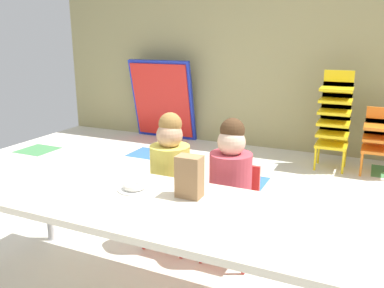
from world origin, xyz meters
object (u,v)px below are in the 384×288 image
(seated_child_near_camera, at_px, (171,168))
(paper_bag_brown, at_px, (189,177))
(folded_activity_table, at_px, (162,100))
(kid_chair_orange_stack, at_px, (380,136))
(kid_chair_yellow_stack, at_px, (335,115))
(donut_powdered_on_plate, at_px, (134,185))
(paper_plate_near_edge, at_px, (135,189))
(craft_table, at_px, (145,208))
(seated_child_middle_seat, at_px, (231,177))

(seated_child_near_camera, height_order, paper_bag_brown, seated_child_near_camera)
(seated_child_near_camera, relative_size, folded_activity_table, 0.84)
(kid_chair_orange_stack, distance_m, paper_bag_brown, 2.82)
(kid_chair_yellow_stack, xyz_separation_m, donut_powdered_on_plate, (-0.76, -2.70, 0.04))
(folded_activity_table, relative_size, paper_bag_brown, 4.94)
(paper_bag_brown, distance_m, paper_plate_near_edge, 0.33)
(craft_table, xyz_separation_m, seated_child_near_camera, (-0.16, 0.59, 0.01))
(seated_child_near_camera, height_order, folded_activity_table, folded_activity_table)
(paper_bag_brown, bearing_deg, kid_chair_yellow_stack, 80.32)
(kid_chair_yellow_stack, bearing_deg, paper_plate_near_edge, -105.74)
(kid_chair_yellow_stack, height_order, kid_chair_orange_stack, kid_chair_yellow_stack)
(seated_child_middle_seat, xyz_separation_m, paper_bag_brown, (-0.07, -0.45, 0.14))
(seated_child_middle_seat, bearing_deg, seated_child_near_camera, 180.00)
(seated_child_middle_seat, relative_size, kid_chair_orange_stack, 1.35)
(kid_chair_yellow_stack, xyz_separation_m, folded_activity_table, (-2.26, 0.35, -0.04))
(craft_table, height_order, seated_child_near_camera, seated_child_near_camera)
(kid_chair_orange_stack, distance_m, donut_powdered_on_plate, 2.97)
(seated_child_middle_seat, height_order, folded_activity_table, folded_activity_table)
(seated_child_near_camera, xyz_separation_m, paper_bag_brown, (0.35, -0.45, 0.14))
(craft_table, relative_size, seated_child_middle_seat, 2.27)
(seated_child_near_camera, bearing_deg, paper_plate_near_edge, -85.46)
(kid_chair_yellow_stack, relative_size, kid_chair_orange_stack, 1.53)
(kid_chair_yellow_stack, bearing_deg, donut_powdered_on_plate, -105.74)
(craft_table, xyz_separation_m, donut_powdered_on_plate, (-0.12, 0.09, 0.07))
(kid_chair_yellow_stack, distance_m, paper_plate_near_edge, 2.81)
(kid_chair_yellow_stack, bearing_deg, seated_child_middle_seat, -99.86)
(kid_chair_yellow_stack, bearing_deg, paper_bag_brown, -99.68)
(craft_table, bearing_deg, folded_activity_table, 117.28)
(seated_child_middle_seat, height_order, paper_bag_brown, seated_child_middle_seat)
(seated_child_near_camera, relative_size, kid_chair_orange_stack, 1.35)
(craft_table, bearing_deg, seated_child_middle_seat, 66.06)
(kid_chair_orange_stack, relative_size, donut_powdered_on_plate, 5.28)
(folded_activity_table, height_order, donut_powdered_on_plate, folded_activity_table)
(donut_powdered_on_plate, bearing_deg, folded_activity_table, 116.24)
(kid_chair_orange_stack, relative_size, paper_plate_near_edge, 3.78)
(craft_table, height_order, folded_activity_table, folded_activity_table)
(folded_activity_table, relative_size, donut_powdered_on_plate, 8.44)
(kid_chair_yellow_stack, xyz_separation_m, kid_chair_orange_stack, (0.45, -0.00, -0.18))
(kid_chair_orange_stack, relative_size, folded_activity_table, 0.63)
(seated_child_middle_seat, bearing_deg, kid_chair_yellow_stack, 80.14)
(seated_child_middle_seat, relative_size, donut_powdered_on_plate, 7.13)
(seated_child_near_camera, bearing_deg, folded_activity_table, 119.81)
(kid_chair_yellow_stack, relative_size, donut_powdered_on_plate, 8.08)
(paper_plate_near_edge, bearing_deg, craft_table, -38.38)
(paper_plate_near_edge, height_order, donut_powdered_on_plate, donut_powdered_on_plate)
(kid_chair_orange_stack, bearing_deg, folded_activity_table, 172.67)
(seated_child_near_camera, relative_size, paper_plate_near_edge, 5.10)
(kid_chair_orange_stack, bearing_deg, seated_child_near_camera, -119.64)
(folded_activity_table, bearing_deg, seated_child_middle_seat, -53.65)
(seated_child_near_camera, bearing_deg, kid_chair_yellow_stack, 70.06)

